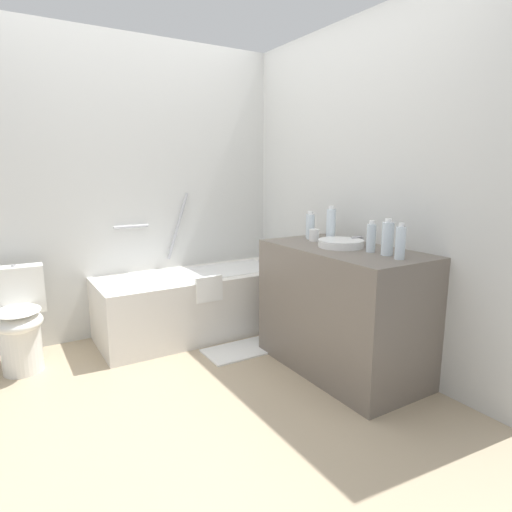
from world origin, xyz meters
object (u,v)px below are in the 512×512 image
object	(u,v)px
water_bottle_1	(311,226)
toilet	(19,321)
water_bottle_0	(310,225)
water_bottle_4	(331,225)
drinking_glass_0	(314,235)
bath_mat	(247,348)
bathtub	(199,300)
water_bottle_2	(371,238)
water_bottle_3	(388,238)
sink_faucet	(361,241)
water_bottle_5	(400,242)
sink_basin	(341,243)

from	to	relation	value
water_bottle_1	toilet	bearing A→B (deg)	159.24
water_bottle_0	toilet	bearing A→B (deg)	161.33
water_bottle_4	drinking_glass_0	bearing A→B (deg)	123.63
drinking_glass_0	bath_mat	bearing A→B (deg)	143.61
bathtub	water_bottle_2	xyz separation A→B (m)	(0.59, -1.36, 0.67)
water_bottle_3	water_bottle_4	bearing A→B (deg)	86.72
sink_faucet	water_bottle_4	bearing A→B (deg)	119.32
drinking_glass_0	water_bottle_3	bearing A→B (deg)	-86.88
sink_faucet	water_bottle_3	size ratio (longest dim) A/B	0.68
bathtub	water_bottle_3	size ratio (longest dim) A/B	7.44
water_bottle_1	bath_mat	world-z (taller)	water_bottle_1
water_bottle_2	water_bottle_5	xyz separation A→B (m)	(-0.02, -0.25, 0.01)
sink_basin	bath_mat	world-z (taller)	sink_basin
sink_basin	bath_mat	bearing A→B (deg)	123.68
toilet	water_bottle_3	size ratio (longest dim) A/B	3.23
sink_basin	drinking_glass_0	xyz separation A→B (m)	(0.01, 0.29, 0.02)
water_bottle_3	sink_faucet	bearing A→B (deg)	68.99
sink_faucet	water_bottle_5	size ratio (longest dim) A/B	0.72
sink_faucet	water_bottle_1	distance (m)	0.41
toilet	bath_mat	distance (m)	1.63
water_bottle_1	water_bottle_0	bearing A→B (deg)	58.20
toilet	water_bottle_4	size ratio (longest dim) A/B	2.79
water_bottle_4	drinking_glass_0	world-z (taller)	water_bottle_4
toilet	water_bottle_5	xyz separation A→B (m)	(1.91, -1.59, 0.61)
sink_basin	water_bottle_1	world-z (taller)	water_bottle_1
water_bottle_5	bath_mat	world-z (taller)	water_bottle_5
water_bottle_0	water_bottle_4	bearing A→B (deg)	-91.20
sink_faucet	drinking_glass_0	world-z (taller)	drinking_glass_0
water_bottle_2	water_bottle_4	bearing A→B (deg)	85.18
sink_faucet	water_bottle_0	xyz separation A→B (m)	(-0.10, 0.44, 0.07)
sink_faucet	bath_mat	distance (m)	1.20
water_bottle_0	water_bottle_2	world-z (taller)	water_bottle_0
toilet	sink_faucet	size ratio (longest dim) A/B	4.75
bathtub	sink_faucet	xyz separation A→B (m)	(0.73, -1.12, 0.61)
sink_basin	drinking_glass_0	distance (m)	0.29
toilet	water_bottle_0	size ratio (longest dim) A/B	3.56
sink_basin	water_bottle_0	size ratio (longest dim) A/B	1.51
bathtub	toilet	bearing A→B (deg)	-179.34
water_bottle_3	drinking_glass_0	bearing A→B (deg)	93.12
drinking_glass_0	water_bottle_5	bearing A→B (deg)	-89.42
water_bottle_1	water_bottle_5	distance (m)	0.86
water_bottle_4	sink_faucet	bearing A→B (deg)	-60.68
drinking_glass_0	bath_mat	size ratio (longest dim) A/B	0.13
bathtub	drinking_glass_0	xyz separation A→B (m)	(0.56, -0.83, 0.63)
water_bottle_0	water_bottle_3	xyz separation A→B (m)	(-0.04, -0.80, 0.01)
sink_basin	water_bottle_0	distance (m)	0.45
water_bottle_2	sink_faucet	bearing A→B (deg)	58.48
toilet	drinking_glass_0	xyz separation A→B (m)	(1.91, -0.82, 0.56)
toilet	water_bottle_2	xyz separation A→B (m)	(1.94, -1.34, 0.60)
drinking_glass_0	bathtub	bearing A→B (deg)	123.87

